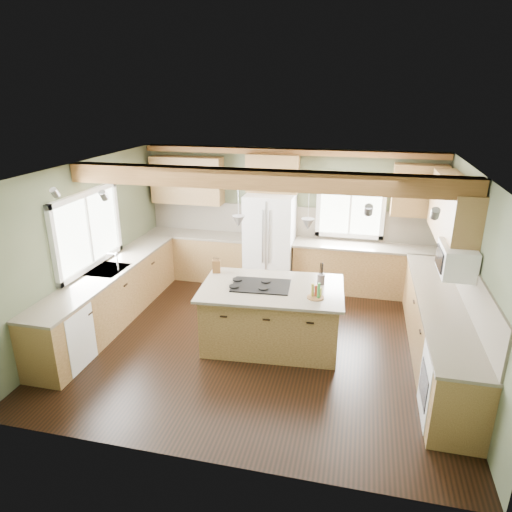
# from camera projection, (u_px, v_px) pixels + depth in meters

# --- Properties ---
(floor) EXTENTS (5.60, 5.60, 0.00)m
(floor) POSITION_uv_depth(u_px,v_px,m) (261.00, 340.00, 6.96)
(floor) COLOR black
(floor) RESTS_ON ground
(ceiling) EXTENTS (5.60, 5.60, 0.00)m
(ceiling) POSITION_uv_depth(u_px,v_px,m) (261.00, 169.00, 6.07)
(ceiling) COLOR silver
(ceiling) RESTS_ON wall_back
(wall_back) EXTENTS (5.60, 0.00, 5.60)m
(wall_back) POSITION_uv_depth(u_px,v_px,m) (289.00, 216.00, 8.81)
(wall_back) COLOR #49533B
(wall_back) RESTS_ON ground
(wall_left) EXTENTS (0.00, 5.00, 5.00)m
(wall_left) POSITION_uv_depth(u_px,v_px,m) (86.00, 246.00, 7.12)
(wall_left) COLOR #49533B
(wall_left) RESTS_ON ground
(wall_right) EXTENTS (0.00, 5.00, 5.00)m
(wall_right) POSITION_uv_depth(u_px,v_px,m) (471.00, 278.00, 5.92)
(wall_right) COLOR #49533B
(wall_right) RESTS_ON ground
(ceiling_beam) EXTENTS (5.55, 0.26, 0.26)m
(ceiling_beam) POSITION_uv_depth(u_px,v_px,m) (261.00, 180.00, 6.09)
(ceiling_beam) COLOR brown
(ceiling_beam) RESTS_ON ceiling
(soffit_trim) EXTENTS (5.55, 0.20, 0.10)m
(soffit_trim) POSITION_uv_depth(u_px,v_px,m) (290.00, 152.00, 8.29)
(soffit_trim) COLOR brown
(soffit_trim) RESTS_ON ceiling
(backsplash_back) EXTENTS (5.58, 0.03, 0.58)m
(backsplash_back) POSITION_uv_depth(u_px,v_px,m) (289.00, 221.00, 8.82)
(backsplash_back) COLOR brown
(backsplash_back) RESTS_ON wall_back
(backsplash_right) EXTENTS (0.03, 3.70, 0.58)m
(backsplash_right) POSITION_uv_depth(u_px,v_px,m) (468.00, 283.00, 6.00)
(backsplash_right) COLOR brown
(backsplash_right) RESTS_ON wall_right
(base_cab_back_left) EXTENTS (2.02, 0.60, 0.88)m
(base_cab_back_left) POSITION_uv_depth(u_px,v_px,m) (198.00, 256.00, 9.21)
(base_cab_back_left) COLOR brown
(base_cab_back_left) RESTS_ON floor
(counter_back_left) EXTENTS (2.06, 0.64, 0.04)m
(counter_back_left) POSITION_uv_depth(u_px,v_px,m) (197.00, 234.00, 9.05)
(counter_back_left) COLOR #4C4437
(counter_back_left) RESTS_ON base_cab_back_left
(base_cab_back_right) EXTENTS (2.62, 0.60, 0.88)m
(base_cab_back_right) POSITION_uv_depth(u_px,v_px,m) (364.00, 270.00, 8.51)
(base_cab_back_right) COLOR brown
(base_cab_back_right) RESTS_ON floor
(counter_back_right) EXTENTS (2.66, 0.64, 0.04)m
(counter_back_right) POSITION_uv_depth(u_px,v_px,m) (366.00, 246.00, 8.35)
(counter_back_right) COLOR #4C4437
(counter_back_right) RESTS_ON base_cab_back_right
(base_cab_left) EXTENTS (0.60, 3.70, 0.88)m
(base_cab_left) POSITION_uv_depth(u_px,v_px,m) (111.00, 297.00, 7.39)
(base_cab_left) COLOR brown
(base_cab_left) RESTS_ON floor
(counter_left) EXTENTS (0.64, 3.74, 0.04)m
(counter_left) POSITION_uv_depth(u_px,v_px,m) (108.00, 270.00, 7.23)
(counter_left) COLOR #4C4437
(counter_left) RESTS_ON base_cab_left
(base_cab_right) EXTENTS (0.60, 3.70, 0.88)m
(base_cab_right) POSITION_uv_depth(u_px,v_px,m) (437.00, 332.00, 6.32)
(base_cab_right) COLOR brown
(base_cab_right) RESTS_ON floor
(counter_right) EXTENTS (0.64, 3.74, 0.04)m
(counter_right) POSITION_uv_depth(u_px,v_px,m) (442.00, 302.00, 6.17)
(counter_right) COLOR #4C4437
(counter_right) RESTS_ON base_cab_right
(upper_cab_back_left) EXTENTS (1.40, 0.35, 0.90)m
(upper_cab_back_left) POSITION_uv_depth(u_px,v_px,m) (187.00, 180.00, 8.85)
(upper_cab_back_left) COLOR brown
(upper_cab_back_left) RESTS_ON wall_back
(upper_cab_over_fridge) EXTENTS (0.96, 0.35, 0.70)m
(upper_cab_over_fridge) POSITION_uv_depth(u_px,v_px,m) (273.00, 173.00, 8.42)
(upper_cab_over_fridge) COLOR brown
(upper_cab_over_fridge) RESTS_ON wall_back
(upper_cab_right) EXTENTS (0.35, 2.20, 0.90)m
(upper_cab_right) POSITION_uv_depth(u_px,v_px,m) (453.00, 212.00, 6.56)
(upper_cab_right) COLOR brown
(upper_cab_right) RESTS_ON wall_right
(upper_cab_back_corner) EXTENTS (0.90, 0.35, 0.90)m
(upper_cab_back_corner) POSITION_uv_depth(u_px,v_px,m) (419.00, 191.00, 7.93)
(upper_cab_back_corner) COLOR brown
(upper_cab_back_corner) RESTS_ON wall_back
(window_left) EXTENTS (0.04, 1.60, 1.05)m
(window_left) POSITION_uv_depth(u_px,v_px,m) (87.00, 230.00, 7.07)
(window_left) COLOR white
(window_left) RESTS_ON wall_left
(window_back) EXTENTS (1.10, 0.04, 1.00)m
(window_back) POSITION_uv_depth(u_px,v_px,m) (351.00, 207.00, 8.46)
(window_back) COLOR white
(window_back) RESTS_ON wall_back
(sink) EXTENTS (0.50, 0.65, 0.03)m
(sink) POSITION_uv_depth(u_px,v_px,m) (108.00, 270.00, 7.23)
(sink) COLOR #262628
(sink) RESTS_ON counter_left
(faucet) EXTENTS (0.02, 0.02, 0.28)m
(faucet) POSITION_uv_depth(u_px,v_px,m) (117.00, 263.00, 7.15)
(faucet) COLOR #B2B2B7
(faucet) RESTS_ON sink
(dishwasher) EXTENTS (0.60, 0.60, 0.84)m
(dishwasher) POSITION_uv_depth(u_px,v_px,m) (63.00, 337.00, 6.20)
(dishwasher) COLOR white
(dishwasher) RESTS_ON floor
(oven) EXTENTS (0.60, 0.72, 0.84)m
(oven) POSITION_uv_depth(u_px,v_px,m) (452.00, 388.00, 5.14)
(oven) COLOR white
(oven) RESTS_ON floor
(microwave) EXTENTS (0.40, 0.70, 0.38)m
(microwave) POSITION_uv_depth(u_px,v_px,m) (457.00, 260.00, 5.84)
(microwave) COLOR white
(microwave) RESTS_ON wall_right
(pendant_left) EXTENTS (0.18, 0.18, 0.16)m
(pendant_left) POSITION_uv_depth(u_px,v_px,m) (239.00, 221.00, 6.32)
(pendant_left) COLOR #B2B2B7
(pendant_left) RESTS_ON ceiling
(pendant_right) EXTENTS (0.18, 0.18, 0.16)m
(pendant_right) POSITION_uv_depth(u_px,v_px,m) (308.00, 224.00, 6.18)
(pendant_right) COLOR #B2B2B7
(pendant_right) RESTS_ON ceiling
(refrigerator) EXTENTS (0.90, 0.74, 1.80)m
(refrigerator) POSITION_uv_depth(u_px,v_px,m) (270.00, 241.00, 8.66)
(refrigerator) COLOR white
(refrigerator) RESTS_ON floor
(island) EXTENTS (2.00, 1.31, 0.88)m
(island) POSITION_uv_depth(u_px,v_px,m) (272.00, 317.00, 6.75)
(island) COLOR olive
(island) RESTS_ON floor
(island_top) EXTENTS (2.13, 1.44, 0.04)m
(island_top) POSITION_uv_depth(u_px,v_px,m) (272.00, 288.00, 6.59)
(island_top) COLOR #4C4437
(island_top) RESTS_ON island
(cooktop) EXTENTS (0.87, 0.61, 0.02)m
(cooktop) POSITION_uv_depth(u_px,v_px,m) (261.00, 286.00, 6.60)
(cooktop) COLOR black
(cooktop) RESTS_ON island_top
(knife_block) EXTENTS (0.14, 0.12, 0.20)m
(knife_block) POSITION_uv_depth(u_px,v_px,m) (216.00, 266.00, 7.07)
(knife_block) COLOR brown
(knife_block) RESTS_ON island_top
(utensil_crock) EXTENTS (0.14, 0.14, 0.15)m
(utensil_crock) POSITION_uv_depth(u_px,v_px,m) (321.00, 279.00, 6.66)
(utensil_crock) COLOR #433936
(utensil_crock) RESTS_ON island_top
(bottle_tray) EXTENTS (0.27, 0.27, 0.22)m
(bottle_tray) POSITION_uv_depth(u_px,v_px,m) (316.00, 291.00, 6.20)
(bottle_tray) COLOR brown
(bottle_tray) RESTS_ON island_top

